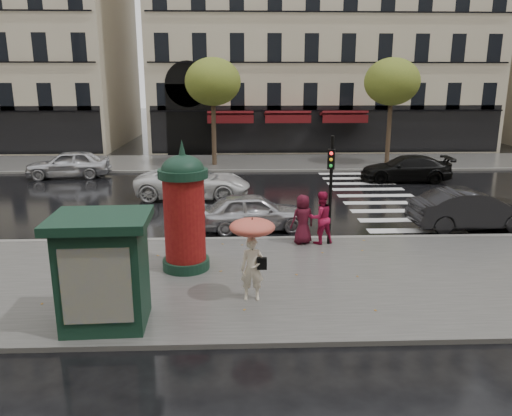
{
  "coord_description": "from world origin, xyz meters",
  "views": [
    {
      "loc": [
        -0.55,
        -13.25,
        5.45
      ],
      "look_at": [
        0.01,
        1.5,
        1.58
      ],
      "focal_mm": 35.0,
      "sensor_mm": 36.0,
      "label": 1
    }
  ],
  "objects_px": {
    "woman_umbrella": "(252,245)",
    "woman_red": "(321,217)",
    "traffic_light": "(331,180)",
    "man_burgundy": "(303,219)",
    "car_darkgrey": "(472,209)",
    "newsstand": "(104,269)",
    "car_white": "(193,182)",
    "car_black": "(406,169)",
    "car_silver": "(253,212)",
    "morris_column": "(184,209)",
    "car_far_silver": "(68,164)"
  },
  "relations": [
    {
      "from": "woman_umbrella",
      "to": "car_black",
      "type": "relative_size",
      "value": 0.45
    },
    {
      "from": "traffic_light",
      "to": "car_white",
      "type": "height_order",
      "value": "traffic_light"
    },
    {
      "from": "car_silver",
      "to": "man_burgundy",
      "type": "bearing_deg",
      "value": -147.63
    },
    {
      "from": "traffic_light",
      "to": "man_burgundy",
      "type": "bearing_deg",
      "value": 170.65
    },
    {
      "from": "car_black",
      "to": "car_far_silver",
      "type": "relative_size",
      "value": 1.05
    },
    {
      "from": "woman_umbrella",
      "to": "newsstand",
      "type": "relative_size",
      "value": 0.85
    },
    {
      "from": "newsstand",
      "to": "man_burgundy",
      "type": "bearing_deg",
      "value": 46.89
    },
    {
      "from": "newsstand",
      "to": "car_far_silver",
      "type": "relative_size",
      "value": 0.55
    },
    {
      "from": "car_darkgrey",
      "to": "man_burgundy",
      "type": "bearing_deg",
      "value": 102.61
    },
    {
      "from": "car_white",
      "to": "morris_column",
      "type": "bearing_deg",
      "value": -172.76
    },
    {
      "from": "woman_red",
      "to": "car_silver",
      "type": "height_order",
      "value": "woman_red"
    },
    {
      "from": "man_burgundy",
      "to": "traffic_light",
      "type": "height_order",
      "value": "traffic_light"
    },
    {
      "from": "car_darkgrey",
      "to": "car_white",
      "type": "distance_m",
      "value": 11.96
    },
    {
      "from": "morris_column",
      "to": "traffic_light",
      "type": "height_order",
      "value": "morris_column"
    },
    {
      "from": "car_far_silver",
      "to": "newsstand",
      "type": "bearing_deg",
      "value": 12.68
    },
    {
      "from": "traffic_light",
      "to": "car_darkgrey",
      "type": "relative_size",
      "value": 0.8
    },
    {
      "from": "newsstand",
      "to": "car_silver",
      "type": "distance_m",
      "value": 8.19
    },
    {
      "from": "newsstand",
      "to": "morris_column",
      "type": "bearing_deg",
      "value": 66.55
    },
    {
      "from": "woman_red",
      "to": "car_darkgrey",
      "type": "xyz_separation_m",
      "value": [
        5.9,
        1.8,
        -0.26
      ]
    },
    {
      "from": "newsstand",
      "to": "woman_red",
      "type": "bearing_deg",
      "value": 43.69
    },
    {
      "from": "woman_red",
      "to": "car_white",
      "type": "xyz_separation_m",
      "value": [
        -4.79,
        7.16,
        -0.26
      ]
    },
    {
      "from": "morris_column",
      "to": "car_black",
      "type": "bearing_deg",
      "value": 50.12
    },
    {
      "from": "car_darkgrey",
      "to": "car_silver",
      "type": "bearing_deg",
      "value": 85.94
    },
    {
      "from": "woman_red",
      "to": "newsstand",
      "type": "distance_m",
      "value": 7.83
    },
    {
      "from": "woman_red",
      "to": "car_white",
      "type": "bearing_deg",
      "value": -73.57
    },
    {
      "from": "car_darkgrey",
      "to": "car_white",
      "type": "xyz_separation_m",
      "value": [
        -10.69,
        5.36,
        -0.0
      ]
    },
    {
      "from": "car_silver",
      "to": "car_black",
      "type": "relative_size",
      "value": 0.85
    },
    {
      "from": "morris_column",
      "to": "car_silver",
      "type": "bearing_deg",
      "value": 63.12
    },
    {
      "from": "man_burgundy",
      "to": "car_white",
      "type": "distance_m",
      "value": 8.3
    },
    {
      "from": "man_burgundy",
      "to": "car_silver",
      "type": "bearing_deg",
      "value": -70.99
    },
    {
      "from": "newsstand",
      "to": "car_white",
      "type": "height_order",
      "value": "newsstand"
    },
    {
      "from": "woman_red",
      "to": "traffic_light",
      "type": "xyz_separation_m",
      "value": [
        0.25,
        -0.14,
        1.28
      ]
    },
    {
      "from": "man_burgundy",
      "to": "traffic_light",
      "type": "bearing_deg",
      "value": 151.21
    },
    {
      "from": "traffic_light",
      "to": "car_darkgrey",
      "type": "distance_m",
      "value": 6.17
    },
    {
      "from": "car_black",
      "to": "traffic_light",
      "type": "bearing_deg",
      "value": -25.99
    },
    {
      "from": "woman_red",
      "to": "car_silver",
      "type": "bearing_deg",
      "value": -59.66
    },
    {
      "from": "woman_umbrella",
      "to": "car_darkgrey",
      "type": "bearing_deg",
      "value": 36.13
    },
    {
      "from": "newsstand",
      "to": "car_silver",
      "type": "xyz_separation_m",
      "value": [
        3.49,
        7.37,
        -0.72
      ]
    },
    {
      "from": "man_burgundy",
      "to": "car_far_silver",
      "type": "bearing_deg",
      "value": -66.13
    },
    {
      "from": "man_burgundy",
      "to": "car_darkgrey",
      "type": "bearing_deg",
      "value": 176.04
    },
    {
      "from": "woman_umbrella",
      "to": "traffic_light",
      "type": "bearing_deg",
      "value": 57.31
    },
    {
      "from": "traffic_light",
      "to": "car_white",
      "type": "distance_m",
      "value": 9.01
    },
    {
      "from": "man_burgundy",
      "to": "car_silver",
      "type": "xyz_separation_m",
      "value": [
        -1.56,
        1.97,
        -0.26
      ]
    },
    {
      "from": "woman_umbrella",
      "to": "car_white",
      "type": "relative_size",
      "value": 0.4
    },
    {
      "from": "woman_umbrella",
      "to": "traffic_light",
      "type": "relative_size",
      "value": 0.6
    },
    {
      "from": "morris_column",
      "to": "car_far_silver",
      "type": "height_order",
      "value": "morris_column"
    },
    {
      "from": "newsstand",
      "to": "car_white",
      "type": "relative_size",
      "value": 0.47
    },
    {
      "from": "woman_umbrella",
      "to": "car_white",
      "type": "bearing_deg",
      "value": 101.91
    },
    {
      "from": "woman_umbrella",
      "to": "woman_red",
      "type": "relative_size",
      "value": 1.21
    },
    {
      "from": "woman_umbrella",
      "to": "car_black",
      "type": "distance_m",
      "value": 17.19
    }
  ]
}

